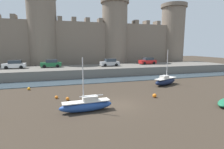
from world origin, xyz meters
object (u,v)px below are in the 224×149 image
at_px(sailboat_foreground_left, 165,81).
at_px(mooring_buoy_near_channel, 68,99).
at_px(car_quay_west, 51,64).
at_px(car_quay_centre_east, 110,63).
at_px(car_quay_centre_west, 15,65).
at_px(mooring_buoy_off_centre, 155,96).
at_px(mooring_buoy_near_shore, 56,97).
at_px(car_quay_east, 148,61).
at_px(sailboat_near_channel_left, 87,105).
at_px(mooring_buoy_mid_mud, 29,89).

height_order(sailboat_foreground_left, mooring_buoy_near_channel, sailboat_foreground_left).
height_order(sailboat_foreground_left, car_quay_west, sailboat_foreground_left).
bearing_deg(car_quay_centre_east, car_quay_centre_west, 176.45).
distance_m(car_quay_centre_west, car_quay_centre_east, 19.00).
bearing_deg(car_quay_west, car_quay_centre_west, -178.53).
distance_m(mooring_buoy_off_centre, car_quay_centre_west, 27.79).
height_order(sailboat_foreground_left, mooring_buoy_near_shore, sailboat_foreground_left).
bearing_deg(car_quay_east, mooring_buoy_near_channel, -136.99).
bearing_deg(mooring_buoy_near_shore, mooring_buoy_off_centre, -14.61).
bearing_deg(car_quay_west, mooring_buoy_off_centre, -58.90).
bearing_deg(sailboat_foreground_left, mooring_buoy_near_channel, -165.89).
relative_size(car_quay_west, car_quay_centre_east, 1.00).
distance_m(car_quay_east, car_quay_centre_east, 10.16).
bearing_deg(car_quay_east, car_quay_centre_west, -179.42).
distance_m(sailboat_foreground_left, car_quay_centre_east, 14.46).
bearing_deg(car_quay_west, mooring_buoy_near_shore, -86.31).
bearing_deg(car_quay_centre_west, sailboat_foreground_left, -30.93).
relative_size(sailboat_near_channel_left, mooring_buoy_near_channel, 12.82).
distance_m(car_quay_centre_west, car_quay_east, 29.02).
distance_m(sailboat_foreground_left, car_quay_centre_west, 28.30).
height_order(mooring_buoy_near_channel, mooring_buoy_off_centre, mooring_buoy_off_centre).
bearing_deg(mooring_buoy_near_shore, sailboat_near_channel_left, -61.15).
bearing_deg(car_quay_east, car_quay_centre_east, -171.68).
height_order(car_quay_centre_west, car_quay_east, same).
relative_size(sailboat_foreground_left, car_quay_centre_east, 1.33).
bearing_deg(mooring_buoy_near_channel, mooring_buoy_mid_mud, 127.41).
xyz_separation_m(mooring_buoy_off_centre, car_quay_east, (10.02, 20.45, 2.30)).
xyz_separation_m(sailboat_foreground_left, car_quay_centre_east, (-5.25, 13.34, 1.89)).
relative_size(mooring_buoy_near_channel, car_quay_west, 0.09).
height_order(car_quay_west, car_quay_centre_east, same).
relative_size(sailboat_near_channel_left, car_quay_east, 1.21).
xyz_separation_m(mooring_buoy_mid_mud, mooring_buoy_near_shore, (3.73, -5.36, -0.02)).
xyz_separation_m(mooring_buoy_near_channel, car_quay_centre_west, (-9.05, 18.32, 2.34)).
relative_size(sailboat_foreground_left, car_quay_centre_west, 1.33).
bearing_deg(sailboat_foreground_left, sailboat_near_channel_left, -150.40).
distance_m(mooring_buoy_near_channel, mooring_buoy_near_shore, 1.61).
height_order(mooring_buoy_off_centre, car_quay_east, car_quay_east).
height_order(sailboat_near_channel_left, car_quay_centre_east, sailboat_near_channel_left).
distance_m(mooring_buoy_near_channel, mooring_buoy_off_centre, 10.11).
bearing_deg(car_quay_centre_west, car_quay_east, 0.58).
bearing_deg(car_quay_centre_west, mooring_buoy_near_shore, -65.52).
bearing_deg(car_quay_east, sailboat_foreground_left, -107.95).
xyz_separation_m(sailboat_near_channel_left, car_quay_centre_west, (-10.61, 22.25, 1.95)).
xyz_separation_m(sailboat_foreground_left, mooring_buoy_near_shore, (-16.37, -2.74, -0.46)).
bearing_deg(car_quay_centre_east, sailboat_foreground_left, -68.50).
bearing_deg(sailboat_near_channel_left, car_quay_west, 99.81).
height_order(car_quay_centre_west, car_quay_centre_east, same).
xyz_separation_m(sailboat_foreground_left, mooring_buoy_near_channel, (-15.17, -3.81, -0.45)).
xyz_separation_m(mooring_buoy_near_channel, car_quay_west, (-2.32, 18.50, 2.34)).
xyz_separation_m(mooring_buoy_mid_mud, car_quay_west, (2.60, 12.06, 2.34)).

